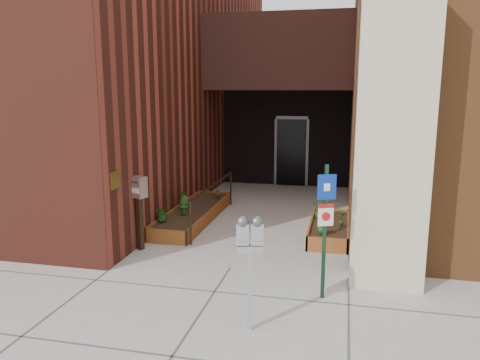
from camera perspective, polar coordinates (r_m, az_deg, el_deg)
The scene contains 15 objects.
ground at distance 8.23m, azimuth -1.21°, elevation -10.64°, with size 80.00×80.00×0.00m, color #9E9991.
architecture at distance 14.58m, azimuth 4.89°, elevation 18.70°, with size 20.00×14.60×10.00m.
planter_left at distance 11.07m, azimuth -5.64°, elevation -4.22°, with size 0.90×3.60×0.30m.
planter_right at distance 10.05m, azimuth 10.82°, elevation -5.95°, with size 0.80×2.20×0.30m.
handrail at distance 10.73m, azimuth -3.25°, elevation -1.30°, with size 0.04×3.34×0.90m.
parking_meter at distance 5.85m, azimuth 1.20°, elevation -7.60°, with size 0.35×0.20×1.52m.
sign_post at distance 6.82m, azimuth 10.36°, elevation -4.55°, with size 0.26×0.12×2.00m.
payment_dropbox at distance 9.01m, azimuth -12.23°, elevation -2.09°, with size 0.34×0.30×1.43m.
shrub_left_a at distance 10.02m, azimuth -9.41°, elevation -3.93°, with size 0.31×0.31×0.35m, color #1D631C.
shrub_left_b at distance 10.52m, azimuth -6.88°, elevation -2.98°, with size 0.22×0.22×0.40m, color #2B5E1B.
shrub_left_c at distance 10.99m, azimuth -6.85°, elevation -2.37°, with size 0.23×0.23×0.40m, color #195A1E.
shrub_left_d at distance 11.96m, azimuth -2.72°, elevation -1.26°, with size 0.20×0.20×0.37m, color #1F5017.
shrub_right_a at distance 9.18m, azimuth 10.02°, elevation -5.34°, with size 0.20×0.20×0.35m, color #1C5919.
shrub_right_b at distance 9.74m, azimuth 12.31°, elevation -4.54°, with size 0.17×0.17×0.33m, color #1E5C1A.
shrub_right_c at distance 10.32m, azimuth 9.58°, elevation -3.61°, with size 0.28×0.28×0.31m, color #225719.
Camera 1 is at (1.86, -7.42, 3.06)m, focal length 35.00 mm.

